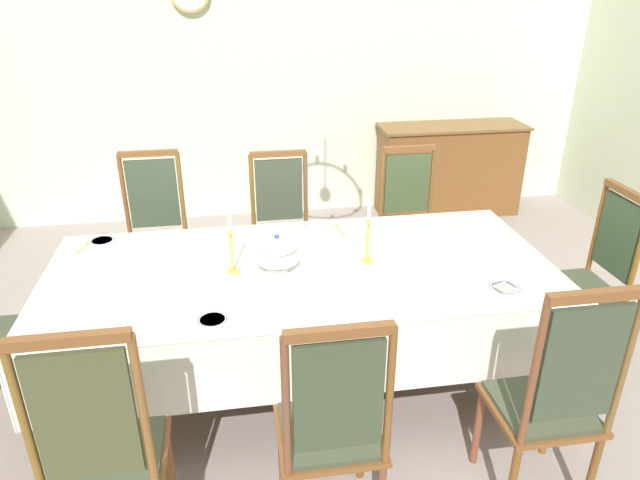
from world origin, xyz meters
TOP-DOWN VIEW (x-y plane):
  - ground at (0.00, 0.00)m, footprint 6.45×5.66m
  - back_wall at (0.00, 2.87)m, footprint 6.45×0.08m
  - dining_table at (0.00, 0.10)m, footprint 2.76×1.23m
  - tablecloth at (0.00, 0.10)m, footprint 2.78×1.25m
  - chair_south_a at (-0.90, -0.93)m, footprint 0.44×0.42m
  - chair_north_a at (-0.90, 1.12)m, footprint 0.44×0.42m
  - chair_south_b at (-0.01, -0.93)m, footprint 0.44×0.42m
  - chair_north_b at (-0.01, 1.12)m, footprint 0.44×0.42m
  - chair_south_c at (0.96, -0.93)m, footprint 0.44×0.42m
  - chair_north_c at (0.96, 1.12)m, footprint 0.44×0.42m
  - chair_head_east at (1.79, 0.10)m, footprint 0.42×0.44m
  - soup_tureen at (-0.13, 0.10)m, footprint 0.25×0.25m
  - candlestick_west at (-0.37, 0.10)m, footprint 0.07×0.07m
  - candlestick_east at (0.37, 0.10)m, footprint 0.07×0.07m
  - bowl_near_left at (0.17, 0.56)m, footprint 0.20×0.20m
  - bowl_near_right at (-1.13, 0.56)m, footprint 0.14×0.14m
  - bowl_far_left at (-0.48, -0.40)m, footprint 0.14×0.14m
  - bowl_far_right at (0.98, -0.35)m, footprint 0.16×0.16m
  - spoon_primary at (0.30, 0.59)m, footprint 0.04×0.18m
  - spoon_secondary at (-1.23, 0.58)m, footprint 0.07×0.17m
  - sideboard at (1.82, 2.55)m, footprint 1.44×0.48m

SIDE VIEW (x-z plane):
  - ground at x=0.00m, z-range -0.04..0.00m
  - sideboard at x=1.82m, z-range 0.00..0.91m
  - chair_north_c at x=0.96m, z-range 0.01..1.11m
  - chair_north_b at x=-0.01m, z-range 0.01..1.12m
  - chair_head_east at x=1.79m, z-range 0.01..1.13m
  - chair_south_b at x=-0.01m, z-range 0.01..1.14m
  - chair_north_a at x=-0.90m, z-range 0.01..1.16m
  - chair_south_c at x=0.96m, z-range 0.00..1.19m
  - chair_south_a at x=-0.90m, z-range 0.00..1.20m
  - tablecloth at x=0.00m, z-range 0.47..0.88m
  - dining_table at x=0.00m, z-range 0.32..1.09m
  - spoon_primary at x=0.30m, z-range 0.78..0.79m
  - spoon_secondary at x=-1.23m, z-range 0.78..0.79m
  - bowl_far_left at x=-0.48m, z-range 0.78..0.81m
  - bowl_far_right at x=0.98m, z-range 0.78..0.81m
  - bowl_near_right at x=-1.13m, z-range 0.78..0.81m
  - bowl_near_left at x=0.17m, z-range 0.78..0.82m
  - soup_tureen at x=-0.13m, z-range 0.77..0.98m
  - candlestick_west at x=-0.37m, z-range 0.74..1.09m
  - candlestick_east at x=0.37m, z-range 0.74..1.10m
  - back_wall at x=0.00m, z-range 0.00..3.57m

